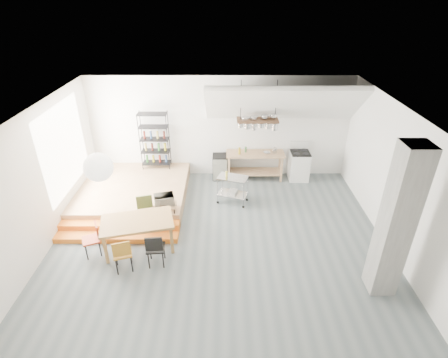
{
  "coord_description": "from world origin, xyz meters",
  "views": [
    {
      "loc": [
        0.12,
        -6.74,
        5.43
      ],
      "look_at": [
        0.12,
        0.8,
        1.27
      ],
      "focal_mm": 28.0,
      "sensor_mm": 36.0,
      "label": 1
    }
  ],
  "objects_px": {
    "rolling_cart": "(233,186)",
    "mini_fridge": "(220,167)",
    "dining_table": "(137,224)",
    "stove": "(299,165)"
  },
  "relations": [
    {
      "from": "rolling_cart",
      "to": "mini_fridge",
      "type": "xyz_separation_m",
      "value": [
        -0.37,
        1.46,
        -0.13
      ]
    },
    {
      "from": "dining_table",
      "to": "rolling_cart",
      "type": "relative_size",
      "value": 1.93
    },
    {
      "from": "mini_fridge",
      "to": "stove",
      "type": "bearing_deg",
      "value": -1.01
    },
    {
      "from": "stove",
      "to": "mini_fridge",
      "type": "xyz_separation_m",
      "value": [
        -2.5,
        0.04,
        -0.08
      ]
    },
    {
      "from": "rolling_cart",
      "to": "mini_fridge",
      "type": "height_order",
      "value": "rolling_cart"
    },
    {
      "from": "dining_table",
      "to": "mini_fridge",
      "type": "xyz_separation_m",
      "value": [
        1.87,
        3.44,
        -0.28
      ]
    },
    {
      "from": "stove",
      "to": "rolling_cart",
      "type": "distance_m",
      "value": 2.56
    },
    {
      "from": "stove",
      "to": "dining_table",
      "type": "relative_size",
      "value": 0.66
    },
    {
      "from": "rolling_cart",
      "to": "mini_fridge",
      "type": "bearing_deg",
      "value": 122.59
    },
    {
      "from": "stove",
      "to": "rolling_cart",
      "type": "bearing_deg",
      "value": -146.51
    }
  ]
}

